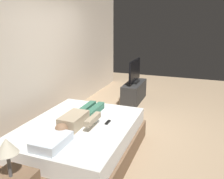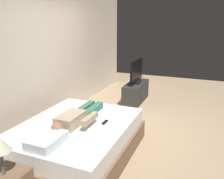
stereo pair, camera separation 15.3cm
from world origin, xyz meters
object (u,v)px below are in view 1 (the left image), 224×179
Objects in this scene: remote at (108,122)px; tv_stand at (134,92)px; tv at (135,72)px; lamp at (7,147)px; bed at (80,140)px; pillow at (52,141)px; person at (79,118)px.

remote is 2.66m from tv_stand.
tv is at bearing 6.60° from remote.
tv is 2.10× the size of lamp.
pillow is (-0.69, 0.00, 0.34)m from bed.
bed is at bearing -155.46° from person.
bed is 1.61× the size of person.
bed is 2.30× the size of tv.
remote is 0.14× the size of tv_stand.
person is at bearing 1.05° from pillow.
bed is at bearing -0.00° from pillow.
bed is 1.84× the size of tv_stand.
person is (0.03, 0.01, 0.36)m from bed.
tv_stand is (3.50, -0.09, -0.35)m from pillow.
lamp is at bearing 177.92° from tv.
bed is at bearing 114.69° from remote.
pillow is 3.51m from tv_stand.
tv reaches higher than tv_stand.
bed is 1.44m from lamp.
tv is at bearing -2.08° from lamp.
pillow is 3.50m from tv.
bed is at bearing 178.21° from tv_stand.
lamp is (-1.34, 0.05, 0.23)m from person.
pillow is at bearing -5.67° from lamp.
tv is (2.78, -0.10, 0.16)m from person.
bed is 4.21× the size of pillow.
bed is 0.52m from remote.
pillow is 1.14× the size of lamp.
tv is (2.62, 0.30, 0.24)m from remote.
person reaches higher than pillow.
bed is 13.49× the size of remote.
person is 2.80m from tv_stand.
bed is 2.81m from tv_stand.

